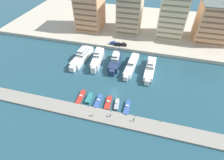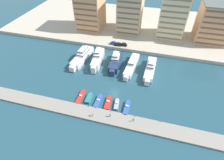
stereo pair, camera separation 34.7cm
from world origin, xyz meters
name	(u,v)px [view 2 (the right image)]	position (x,y,z in m)	size (l,w,h in m)	color
ground_plane	(115,92)	(0.00, 0.00, 0.00)	(400.00, 400.00, 0.00)	#234C5B
quay_promenade	(138,25)	(0.00, 68.04, 0.97)	(180.00, 70.00, 1.93)	#BCB29E
pier_dock	(105,117)	(0.00, -14.26, 0.39)	(120.00, 6.14, 0.78)	gray
yacht_white_far_left	(82,56)	(-22.91, 18.82, 2.24)	(6.62, 22.19, 7.97)	white
yacht_white_left	(98,58)	(-14.03, 18.58, 2.69)	(5.59, 19.44, 8.94)	white
yacht_navy_mid_left	(115,61)	(-4.67, 19.10, 2.23)	(5.78, 18.68, 7.95)	navy
yacht_white_center_left	(132,65)	(4.04, 18.73, 1.85)	(5.35, 22.00, 6.42)	white
yacht_white_center	(150,68)	(13.47, 18.04, 2.13)	(4.92, 20.99, 7.69)	white
motorboat_red_far_left	(81,97)	(-13.18, -7.19, 0.40)	(2.21, 8.65, 1.16)	red
motorboat_teal_left	(89,98)	(-9.37, -7.07, 0.55)	(2.28, 6.18, 1.09)	teal
motorboat_blue_mid_left	(98,101)	(-5.12, -7.58, 0.46)	(2.17, 8.00, 1.24)	#33569E
motorboat_red_center_left	(108,103)	(-0.95, -7.34, 0.42)	(2.63, 7.74, 1.34)	red
motorboat_grey_center	(117,104)	(2.69, -7.23, 0.50)	(2.33, 6.34, 1.52)	#9EA3A8
motorboat_blue_center_right	(127,108)	(7.08, -7.89, 0.52)	(2.11, 8.03, 1.58)	#33569E
car_blue_far_left	(114,43)	(-9.94, 35.97, 2.91)	(4.11, 1.94, 1.80)	#28428E
car_black_left	(118,44)	(-6.95, 35.25, 2.91)	(4.12, 1.96, 1.80)	black
car_black_mid_left	(124,44)	(-3.84, 35.84, 2.91)	(4.14, 2.00, 1.80)	black
apartment_block_far_left	(90,7)	(-30.31, 54.25, 15.51)	(15.98, 17.59, 29.04)	tan
apartment_block_left	(131,11)	(-4.60, 57.20, 14.75)	(14.83, 17.12, 27.52)	#C6AD89
apartment_block_mid_left	(173,15)	(21.02, 56.24, 14.85)	(15.50, 15.25, 27.71)	beige
apartment_block_center_left	(217,23)	(46.18, 56.53, 12.86)	(21.66, 16.67, 23.76)	tan
pedestrian_near_edge	(110,115)	(1.73, -13.94, 1.76)	(0.51, 0.46, 1.65)	#282D3D
pedestrian_mid_deck	(133,120)	(10.67, -13.75, 1.83)	(0.64, 0.40, 1.77)	#4C515B
pedestrian_far_side	(92,114)	(-4.74, -15.45, 1.72)	(0.37, 0.57, 1.58)	#282D3D
bollard_west	(89,106)	(-7.81, -11.44, 1.11)	(0.20, 0.20, 0.61)	#2D2D33
bollard_west_mid	(111,111)	(1.56, -11.44, 1.11)	(0.20, 0.20, 0.61)	#2D2D33
bollard_east_mid	(135,116)	(10.94, -11.44, 1.11)	(0.20, 0.20, 0.61)	#2D2D33
bollard_east	(160,121)	(20.31, -11.44, 1.11)	(0.20, 0.20, 0.61)	#2D2D33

